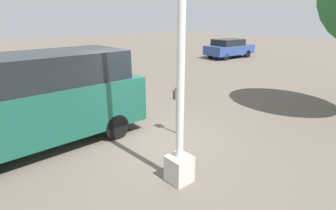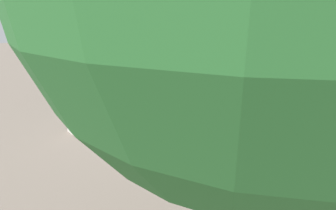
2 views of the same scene
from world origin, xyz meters
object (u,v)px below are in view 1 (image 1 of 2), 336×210
Objects in this scene: parking_meter_near at (177,100)px; parked_van at (40,98)px; lamp_post at (180,91)px; car_distant at (229,48)px.

parked_van reaches higher than parking_meter_near.
lamp_post is 1.46× the size of car_distant.
parking_meter_near is 0.22× the size of lamp_post.
lamp_post is (1.51, 1.69, 0.88)m from parking_meter_near.
lamp_post is at bearing 57.66° from parking_meter_near.
parked_van is 17.05m from car_distant.
parking_meter_near is 2.43m from lamp_post.
lamp_post reaches higher than parking_meter_near.
lamp_post is 3.78m from parked_van.
parked_van is 1.18× the size of car_distant.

